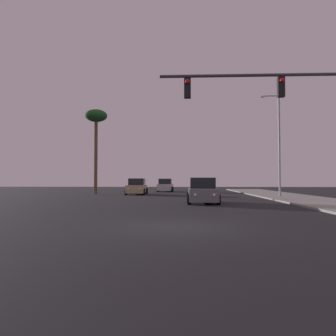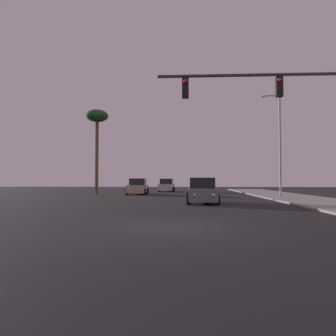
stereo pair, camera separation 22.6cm
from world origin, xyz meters
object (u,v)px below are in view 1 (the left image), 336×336
(car_grey, at_px, (202,192))
(palm_tree_mid, at_px, (96,121))
(car_silver, at_px, (165,186))
(traffic_light_mast, at_px, (291,107))
(car_tan, at_px, (137,187))
(street_lamp, at_px, (278,139))

(car_grey, xyz_separation_m, palm_tree_mid, (-10.67, 13.10, 7.19))
(car_grey, xyz_separation_m, car_silver, (-3.56, 20.88, 0.00))
(car_grey, relative_size, palm_tree_mid, 0.47)
(car_silver, xyz_separation_m, traffic_light_mast, (7.07, -28.00, 4.02))
(car_tan, relative_size, traffic_light_mast, 0.51)
(car_grey, distance_m, palm_tree_mid, 18.36)
(car_silver, bearing_deg, car_tan, 74.41)
(traffic_light_mast, bearing_deg, car_silver, 104.17)
(car_tan, height_order, car_silver, same)
(traffic_light_mast, distance_m, palm_tree_mid, 24.90)
(car_tan, relative_size, palm_tree_mid, 0.47)
(car_grey, height_order, car_tan, same)
(car_silver, bearing_deg, palm_tree_mid, 49.78)
(car_tan, distance_m, car_silver, 8.52)
(car_tan, relative_size, street_lamp, 0.48)
(car_grey, distance_m, car_silver, 21.18)
(car_tan, distance_m, traffic_light_mast, 22.49)
(palm_tree_mid, bearing_deg, traffic_light_mast, -54.94)
(street_lamp, bearing_deg, traffic_light_mast, -103.83)
(car_tan, relative_size, car_silver, 1.00)
(car_grey, height_order, traffic_light_mast, traffic_light_mast)
(car_tan, height_order, street_lamp, street_lamp)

